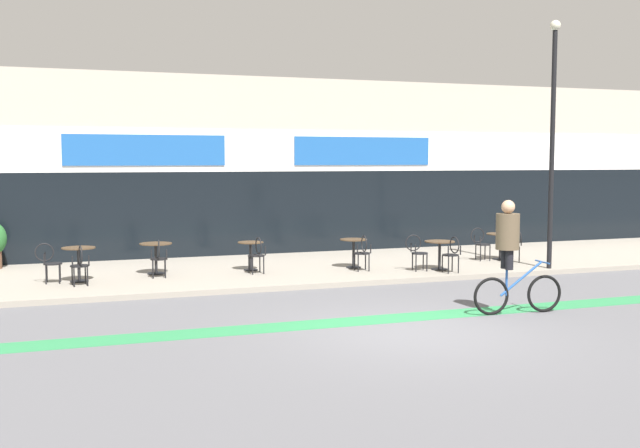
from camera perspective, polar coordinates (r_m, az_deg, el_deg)
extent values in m
plane|color=#5B5B60|center=(12.62, 7.27, -8.21)|extent=(120.00, 120.00, 0.00)
cube|color=gray|center=(19.25, -2.46, -3.44)|extent=(40.00, 5.50, 0.12)
cube|color=#B2A899|center=(23.63, -5.85, 4.32)|extent=(40.00, 4.00, 5.24)
cube|color=black|center=(21.78, -4.60, 0.85)|extent=(38.80, 0.10, 2.40)
cube|color=white|center=(21.74, -4.65, 5.59)|extent=(39.20, 0.14, 1.20)
cube|color=#1E56A3|center=(21.08, -13.13, 5.50)|extent=(4.36, 0.08, 0.84)
cube|color=#1E56A3|center=(22.71, 3.31, 5.57)|extent=(4.36, 0.08, 0.84)
cube|color=#2D844C|center=(13.62, 5.11, -7.20)|extent=(36.00, 0.70, 0.01)
cylinder|color=black|center=(17.72, -17.86, -4.17)|extent=(0.41, 0.41, 0.02)
cylinder|color=black|center=(17.67, -17.89, -3.00)|extent=(0.07, 0.07, 0.75)
cylinder|color=#4C3823|center=(17.62, -17.93, -1.74)|extent=(0.74, 0.74, 0.02)
cylinder|color=black|center=(18.41, -12.37, -3.71)|extent=(0.42, 0.42, 0.02)
cylinder|color=black|center=(18.37, -12.39, -2.63)|extent=(0.07, 0.07, 0.72)
cylinder|color=#4C3823|center=(18.32, -12.41, -1.47)|extent=(0.77, 0.77, 0.02)
cylinder|color=black|center=(18.66, -5.30, -3.50)|extent=(0.35, 0.35, 0.02)
cylinder|color=black|center=(18.62, -5.30, -2.49)|extent=(0.07, 0.07, 0.69)
cylinder|color=#4C3823|center=(18.57, -5.31, -1.40)|extent=(0.64, 0.64, 0.02)
cylinder|color=black|center=(19.05, 2.57, -3.31)|extent=(0.38, 0.38, 0.02)
cylinder|color=black|center=(19.00, 2.57, -2.29)|extent=(0.07, 0.07, 0.71)
cylinder|color=#4C3823|center=(18.96, 2.58, -1.19)|extent=(0.69, 0.69, 0.02)
cylinder|color=black|center=(18.94, 9.08, -3.42)|extent=(0.42, 0.42, 0.02)
cylinder|color=black|center=(18.90, 9.09, -2.41)|extent=(0.07, 0.07, 0.69)
cylinder|color=#4C3823|center=(18.86, 9.11, -1.33)|extent=(0.75, 0.75, 0.02)
cylinder|color=black|center=(21.19, 13.56, -2.61)|extent=(0.42, 0.42, 0.02)
cylinder|color=black|center=(21.15, 13.58, -1.71)|extent=(0.07, 0.07, 0.69)
cylinder|color=#4C3823|center=(21.11, 13.59, -0.74)|extent=(0.76, 0.76, 0.02)
cylinder|color=black|center=(17.12, -17.85, -3.05)|extent=(0.45, 0.45, 0.03)
cylinder|color=black|center=(17.26, -18.36, -3.75)|extent=(0.03, 0.03, 0.42)
cylinder|color=black|center=(17.31, -17.44, -3.71)|extent=(0.03, 0.03, 0.42)
cylinder|color=black|center=(16.99, -18.23, -3.89)|extent=(0.03, 0.03, 0.42)
cylinder|color=black|center=(17.03, -17.29, -3.84)|extent=(0.03, 0.03, 0.42)
torus|color=black|center=(16.92, -17.79, -2.25)|extent=(0.08, 0.41, 0.41)
cylinder|color=black|center=(16.91, -18.35, -2.73)|extent=(0.03, 0.03, 0.23)
cylinder|color=black|center=(16.96, -17.20, -2.67)|extent=(0.03, 0.03, 0.23)
cylinder|color=black|center=(17.66, -19.69, -2.87)|extent=(0.42, 0.42, 0.03)
cylinder|color=black|center=(17.82, -19.19, -3.51)|extent=(0.03, 0.03, 0.42)
cylinder|color=black|center=(17.54, -19.23, -3.64)|extent=(0.03, 0.03, 0.42)
cylinder|color=black|center=(17.83, -20.09, -3.53)|extent=(0.03, 0.03, 0.42)
cylinder|color=black|center=(17.56, -20.15, -3.66)|extent=(0.03, 0.03, 0.42)
torus|color=black|center=(17.63, -20.26, -2.03)|extent=(0.41, 0.05, 0.41)
cylinder|color=black|center=(17.82, -20.21, -2.40)|extent=(0.03, 0.03, 0.23)
cylinder|color=black|center=(17.48, -20.29, -2.54)|extent=(0.03, 0.03, 0.23)
cylinder|color=black|center=(17.82, -12.18, -2.62)|extent=(0.44, 0.44, 0.03)
cylinder|color=black|center=(17.98, -12.62, -3.28)|extent=(0.03, 0.03, 0.42)
cylinder|color=black|center=(17.99, -11.73, -3.26)|extent=(0.03, 0.03, 0.42)
cylinder|color=black|center=(17.70, -12.60, -3.41)|extent=(0.03, 0.03, 0.42)
cylinder|color=black|center=(17.71, -11.70, -3.39)|extent=(0.03, 0.03, 0.42)
torus|color=black|center=(17.61, -12.18, -1.85)|extent=(0.07, 0.41, 0.41)
cylinder|color=black|center=(17.63, -12.73, -2.29)|extent=(0.03, 0.03, 0.23)
cylinder|color=black|center=(17.64, -11.61, -2.27)|extent=(0.03, 0.03, 0.23)
cylinder|color=black|center=(18.08, -4.88, -2.42)|extent=(0.43, 0.43, 0.03)
cylinder|color=black|center=(18.19, -5.44, -3.09)|extent=(0.03, 0.03, 0.42)
cylinder|color=black|center=(18.28, -4.61, -3.05)|extent=(0.03, 0.03, 0.42)
cylinder|color=black|center=(17.93, -5.15, -3.21)|extent=(0.03, 0.03, 0.42)
cylinder|color=black|center=(18.02, -4.31, -3.16)|extent=(0.03, 0.03, 0.42)
torus|color=black|center=(17.88, -4.71, -1.65)|extent=(0.06, 0.41, 0.41)
cylinder|color=black|center=(17.85, -5.23, -2.10)|extent=(0.03, 0.03, 0.23)
cylinder|color=black|center=(17.96, -4.19, -2.05)|extent=(0.03, 0.03, 0.23)
cylinder|color=black|center=(18.49, 3.21, -2.25)|extent=(0.43, 0.43, 0.03)
cylinder|color=black|center=(18.60, 2.66, -2.90)|extent=(0.03, 0.03, 0.42)
cylinder|color=black|center=(18.69, 3.49, -2.86)|extent=(0.03, 0.03, 0.42)
cylinder|color=black|center=(18.34, 2.93, -3.01)|extent=(0.03, 0.03, 0.42)
cylinder|color=black|center=(18.43, 3.76, -2.98)|extent=(0.03, 0.03, 0.42)
torus|color=black|center=(18.29, 3.38, -1.49)|extent=(0.06, 0.41, 0.41)
cylinder|color=black|center=(18.26, 2.87, -1.93)|extent=(0.03, 0.03, 0.23)
cylinder|color=black|center=(18.36, 3.89, -1.90)|extent=(0.03, 0.03, 0.23)
cylinder|color=black|center=(18.41, 9.91, -2.34)|extent=(0.42, 0.42, 0.03)
cylinder|color=black|center=(18.48, 9.30, -3.01)|extent=(0.03, 0.03, 0.42)
cylinder|color=black|center=(18.63, 10.04, -2.96)|extent=(0.03, 0.03, 0.42)
cylinder|color=black|center=(18.25, 9.76, -3.12)|extent=(0.03, 0.03, 0.42)
cylinder|color=black|center=(18.40, 10.50, -3.06)|extent=(0.03, 0.03, 0.42)
torus|color=black|center=(18.24, 10.21, -1.58)|extent=(0.05, 0.41, 0.41)
cylinder|color=black|center=(18.16, 9.75, -2.03)|extent=(0.03, 0.03, 0.23)
cylinder|color=black|center=(18.34, 10.65, -1.98)|extent=(0.03, 0.03, 0.23)
cylinder|color=black|center=(18.63, 7.61, -2.23)|extent=(0.45, 0.45, 0.03)
cylinder|color=black|center=(18.84, 7.87, -2.84)|extent=(0.03, 0.03, 0.42)
cylinder|color=black|center=(18.57, 8.15, -2.95)|extent=(0.03, 0.03, 0.42)
cylinder|color=black|center=(18.75, 7.06, -2.87)|extent=(0.03, 0.03, 0.42)
cylinder|color=black|center=(18.49, 7.33, -2.98)|extent=(0.03, 0.03, 0.42)
torus|color=black|center=(18.55, 7.12, -1.44)|extent=(0.41, 0.09, 0.41)
cylinder|color=black|center=(18.72, 6.95, -1.79)|extent=(0.03, 0.03, 0.23)
cylinder|color=black|center=(18.40, 7.28, -1.91)|extent=(0.03, 0.03, 0.23)
cylinder|color=black|center=(20.68, 14.41, -1.63)|extent=(0.44, 0.44, 0.03)
cylinder|color=black|center=(20.72, 13.85, -2.23)|extent=(0.03, 0.03, 0.42)
cylinder|color=black|center=(20.90, 14.44, -2.18)|extent=(0.03, 0.03, 0.42)
cylinder|color=black|center=(20.51, 14.35, -2.31)|extent=(0.03, 0.03, 0.42)
cylinder|color=black|center=(20.69, 14.94, -2.27)|extent=(0.03, 0.03, 0.42)
torus|color=black|center=(20.53, 14.73, -0.95)|extent=(0.08, 0.41, 0.41)
cylinder|color=black|center=(20.43, 14.36, -1.35)|extent=(0.03, 0.03, 0.23)
cylinder|color=black|center=(20.65, 15.08, -1.30)|extent=(0.03, 0.03, 0.23)
cylinder|color=black|center=(20.85, 12.31, -1.54)|extent=(0.43, 0.43, 0.03)
cylinder|color=black|center=(21.06, 12.46, -2.09)|extent=(0.03, 0.03, 0.42)
cylinder|color=black|center=(20.81, 12.82, -2.18)|extent=(0.03, 0.03, 0.42)
cylinder|color=black|center=(20.93, 11.78, -2.12)|extent=(0.03, 0.03, 0.42)
cylinder|color=black|center=(20.68, 12.14, -2.21)|extent=(0.03, 0.03, 0.42)
torus|color=black|center=(20.74, 11.91, -0.83)|extent=(0.41, 0.06, 0.41)
cylinder|color=black|center=(20.90, 11.69, -1.16)|extent=(0.03, 0.03, 0.23)
cylinder|color=black|center=(20.60, 12.12, -1.25)|extent=(0.03, 0.03, 0.23)
cylinder|color=black|center=(19.63, 17.26, 5.40)|extent=(0.12, 0.12, 5.96)
sphere|color=beige|center=(19.90, 17.49, 14.23)|extent=(0.26, 0.26, 0.26)
torus|color=black|center=(14.71, 16.71, -5.10)|extent=(0.71, 0.12, 0.71)
torus|color=black|center=(14.18, 12.91, -5.38)|extent=(0.71, 0.12, 0.71)
cylinder|color=#23519E|center=(14.41, 15.06, -4.05)|extent=(0.85, 0.11, 0.64)
cylinder|color=#23519E|center=(14.28, 14.03, -4.33)|extent=(0.04, 0.04, 0.49)
cylinder|color=#23519E|center=(14.59, 16.59, -2.79)|extent=(0.07, 0.48, 0.03)
cylinder|color=black|center=(14.29, 13.90, -2.58)|extent=(0.16, 0.16, 0.36)
cylinder|color=black|center=(14.15, 14.22, -2.66)|extent=(0.16, 0.16, 0.36)
cylinder|color=brown|center=(14.16, 14.11, -0.56)|extent=(0.47, 0.47, 0.66)
sphere|color=tan|center=(14.13, 14.14, 1.28)|extent=(0.25, 0.25, 0.25)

